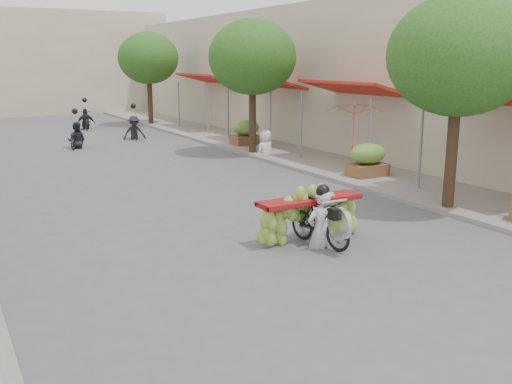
% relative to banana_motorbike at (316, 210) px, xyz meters
% --- Properties ---
extents(ground, '(120.00, 120.00, 0.00)m').
position_rel_banana_motorbike_xyz_m(ground, '(-1.01, -3.49, -0.72)').
color(ground, '#56565B').
rests_on(ground, ground).
extents(sidewalk_right, '(4.00, 60.00, 0.12)m').
position_rel_banana_motorbike_xyz_m(sidewalk_right, '(5.99, 11.51, -0.66)').
color(sidewalk_right, gray).
rests_on(sidewalk_right, ground).
extents(shophouse_row_right, '(9.77, 40.00, 6.00)m').
position_rel_banana_motorbike_xyz_m(shophouse_row_right, '(10.98, 10.50, 2.28)').
color(shophouse_row_right, '#BAB09A').
rests_on(shophouse_row_right, ground).
extents(far_building, '(20.00, 6.00, 7.00)m').
position_rel_banana_motorbike_xyz_m(far_building, '(-1.01, 34.51, 2.78)').
color(far_building, '#C3B49A').
rests_on(far_building, ground).
extents(street_tree_near, '(3.40, 3.40, 5.25)m').
position_rel_banana_motorbike_xyz_m(street_tree_near, '(4.39, 0.51, 3.06)').
color(street_tree_near, '#3A2719').
rests_on(street_tree_near, ground).
extents(street_tree_mid, '(3.40, 3.40, 5.25)m').
position_rel_banana_motorbike_xyz_m(street_tree_mid, '(4.39, 10.51, 3.06)').
color(street_tree_mid, '#3A2719').
rests_on(street_tree_mid, ground).
extents(street_tree_far, '(3.40, 3.40, 5.25)m').
position_rel_banana_motorbike_xyz_m(street_tree_far, '(4.39, 22.51, 3.06)').
color(street_tree_far, '#3A2719').
rests_on(street_tree_far, ground).
extents(produce_crate_mid, '(1.20, 0.88, 1.16)m').
position_rel_banana_motorbike_xyz_m(produce_crate_mid, '(5.19, 4.51, -0.01)').
color(produce_crate_mid, brown).
rests_on(produce_crate_mid, ground).
extents(produce_crate_far, '(1.20, 0.88, 1.16)m').
position_rel_banana_motorbike_xyz_m(produce_crate_far, '(5.19, 12.51, -0.01)').
color(produce_crate_far, brown).
rests_on(produce_crate_far, ground).
extents(banana_motorbike, '(2.31, 1.85, 2.18)m').
position_rel_banana_motorbike_xyz_m(banana_motorbike, '(0.00, 0.00, 0.00)').
color(banana_motorbike, black).
rests_on(banana_motorbike, ground).
extents(market_umbrella, '(1.91, 1.91, 1.71)m').
position_rel_banana_motorbike_xyz_m(market_umbrella, '(4.85, 4.80, 1.73)').
color(market_umbrella, '#B93918').
rests_on(market_umbrella, ground).
extents(pedestrian, '(0.98, 0.72, 1.77)m').
position_rel_banana_motorbike_xyz_m(pedestrian, '(4.80, 10.20, 0.29)').
color(pedestrian, white).
rests_on(pedestrian, ground).
extents(bg_motorbike_a, '(1.22, 1.57, 1.95)m').
position_rel_banana_motorbike_xyz_m(bg_motorbike_a, '(-1.31, 15.71, 0.04)').
color(bg_motorbike_a, black).
rests_on(bg_motorbike_a, ground).
extents(bg_motorbike_b, '(1.13, 1.60, 1.95)m').
position_rel_banana_motorbike_xyz_m(bg_motorbike_b, '(1.70, 17.19, 0.15)').
color(bg_motorbike_b, black).
rests_on(bg_motorbike_b, ground).
extents(bg_motorbike_c, '(1.06, 1.75, 1.95)m').
position_rel_banana_motorbike_xyz_m(bg_motorbike_c, '(0.69, 22.51, 0.07)').
color(bg_motorbike_c, black).
rests_on(bg_motorbike_c, ground).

